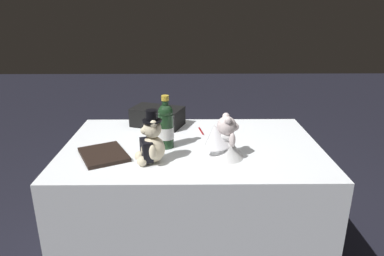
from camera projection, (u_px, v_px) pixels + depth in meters
ground_plane at (192, 252)px, 2.20m from camera, size 12.00×12.00×0.00m
reception_table at (192, 202)px, 2.07m from camera, size 1.42×0.91×0.74m
teddy_bear_groom at (151, 143)px, 1.70m from camera, size 0.15×0.16×0.27m
teddy_bear_bride at (223, 139)px, 1.76m from camera, size 0.22×0.18×0.23m
champagne_bottle at (166, 126)px, 1.88m from camera, size 0.08×0.08×0.29m
signing_pen at (201, 131)px, 2.14m from camera, size 0.03×0.13×0.01m
gift_case_black at (158, 117)px, 2.24m from camera, size 0.36×0.28×0.12m
guestbook at (104, 154)px, 1.80m from camera, size 0.31×0.33×0.02m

